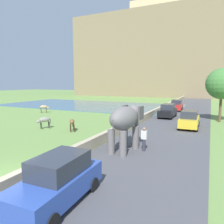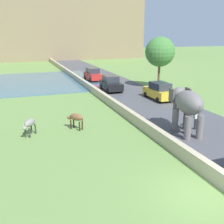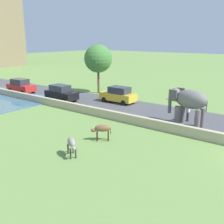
# 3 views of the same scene
# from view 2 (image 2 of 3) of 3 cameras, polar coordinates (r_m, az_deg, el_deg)

# --- Properties ---
(ground_plane) EXTENTS (220.00, 220.00, 0.00)m
(ground_plane) POSITION_cam_2_polar(r_m,az_deg,el_deg) (12.45, 18.43, -16.26)
(ground_plane) COLOR #6B8E47
(road_surface) EXTENTS (7.00, 120.00, 0.06)m
(road_surface) POSITION_cam_2_polar(r_m,az_deg,el_deg) (31.16, 3.30, 4.22)
(road_surface) COLOR #4C4C51
(road_surface) RESTS_ON ground
(barrier_wall) EXTENTS (0.40, 110.00, 0.76)m
(barrier_wall) POSITION_cam_2_polar(r_m,az_deg,el_deg) (27.97, -2.30, 3.58)
(barrier_wall) COLOR tan
(barrier_wall) RESTS_ON ground
(hill_distant) EXTENTS (64.00, 28.00, 27.78)m
(hill_distant) POSITION_cam_2_polar(r_m,az_deg,el_deg) (81.67, -20.21, 20.52)
(hill_distant) COLOR #897556
(hill_distant) RESTS_ON ground
(elephant) EXTENTS (1.69, 3.54, 2.99)m
(elephant) POSITION_cam_2_polar(r_m,az_deg,el_deg) (18.33, 15.46, 1.51)
(elephant) COLOR slate
(elephant) RESTS_ON ground
(person_beside_elephant) EXTENTS (0.36, 0.22, 1.63)m
(person_beside_elephant) POSITION_cam_2_polar(r_m,az_deg,el_deg) (19.60, 17.30, -1.24)
(person_beside_elephant) COLOR #33333D
(person_beside_elephant) RESTS_ON ground
(car_black) EXTENTS (1.89, 4.05, 1.80)m
(car_black) POSITION_cam_2_polar(r_m,az_deg,el_deg) (31.62, -0.23, 6.03)
(car_black) COLOR black
(car_black) RESTS_ON ground
(car_yellow) EXTENTS (1.81, 4.01, 1.80)m
(car_yellow) POSITION_cam_2_polar(r_m,az_deg,el_deg) (27.78, 9.88, 4.35)
(car_yellow) COLOR gold
(car_yellow) RESTS_ON ground
(car_red) EXTENTS (1.91, 4.06, 1.80)m
(car_red) POSITION_cam_2_polar(r_m,az_deg,el_deg) (38.85, -4.03, 7.91)
(car_red) COLOR red
(car_red) RESTS_ON ground
(cow_brown) EXTENTS (1.13, 1.29, 1.15)m
(cow_brown) POSITION_cam_2_polar(r_m,az_deg,el_deg) (19.06, -7.65, -1.22)
(cow_brown) COLOR brown
(cow_brown) RESTS_ON ground
(cow_grey) EXTENTS (1.03, 1.35, 1.15)m
(cow_grey) POSITION_cam_2_polar(r_m,az_deg,el_deg) (18.48, -16.98, -2.38)
(cow_grey) COLOR gray
(cow_grey) RESTS_ON ground
(tree_near) EXTENTS (3.51, 3.51, 6.15)m
(tree_near) POSITION_cam_2_polar(r_m,az_deg,el_deg) (33.27, 10.06, 12.34)
(tree_near) COLOR brown
(tree_near) RESTS_ON ground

